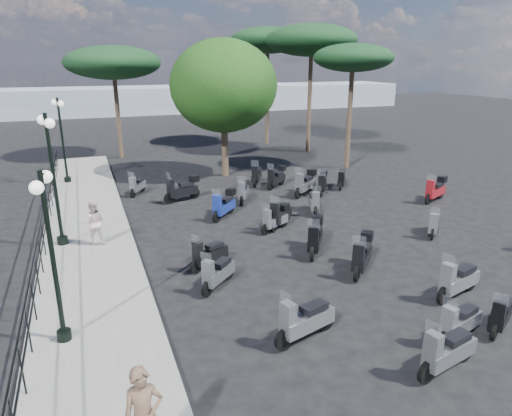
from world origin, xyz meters
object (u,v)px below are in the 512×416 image
object	(u,v)px
scooter_7	(459,323)
scooter_9	(224,205)
scooter_27	(341,179)
scooter_22	(322,184)
scooter_15	(280,215)
broadleaf_tree	(224,86)
scooter_13	(501,315)
lamp_post_0	(51,248)
pine_1	(312,41)
scooter_3	(209,255)
scooter_8	(315,238)
scooter_23	(276,178)
scooter_16	(305,184)
pedestrian_far	(94,222)
scooter_20	(433,224)
pine_3	(353,59)
lamp_post_1	(53,172)
scooter_10	(275,219)
scooter_14	(362,256)
pine_2	(113,63)
scooter_11	(243,192)
scooter_21	(314,202)
woman	(144,416)
lamp_post_2	(62,135)
scooter_1	(305,321)
scooter_4	(182,189)
scooter_17	(257,175)
scooter_19	(458,281)
scooter_2	(217,273)
scooter_12	(447,352)
scooter_26	(435,190)
scooter_5	(137,186)

from	to	relation	value
scooter_7	scooter_9	bearing A→B (deg)	-2.81
scooter_27	scooter_22	bearing A→B (deg)	56.61
scooter_15	broadleaf_tree	distance (m)	9.60
scooter_13	lamp_post_0	bearing A→B (deg)	42.45
pine_1	scooter_22	bearing A→B (deg)	-113.34
lamp_post_0	scooter_3	distance (m)	5.30
scooter_8	scooter_23	world-z (taller)	scooter_8
scooter_16	pedestrian_far	bearing A→B (deg)	72.09
scooter_20	pine_3	size ratio (longest dim) A/B	0.17
lamp_post_1	scooter_10	distance (m)	7.80
scooter_14	scooter_9	bearing A→B (deg)	-24.50
pine_2	lamp_post_0	bearing A→B (deg)	-98.54
scooter_7	scooter_27	distance (m)	13.09
scooter_11	scooter_21	world-z (taller)	scooter_11
pine_3	scooter_23	bearing A→B (deg)	-156.17
woman	scooter_21	size ratio (longest dim) A/B	1.04
scooter_15	scooter_27	xyz separation A→B (m)	(5.13, 4.07, -0.04)
lamp_post_2	scooter_7	bearing A→B (deg)	-83.60
scooter_3	scooter_16	distance (m)	8.79
woman	scooter_22	xyz separation A→B (m)	(10.07, 12.72, -0.50)
scooter_13	scooter_23	distance (m)	13.61
scooter_1	scooter_16	bearing A→B (deg)	-43.65
scooter_14	pine_3	size ratio (longest dim) A/B	0.20
scooter_4	scooter_17	distance (m)	4.43
scooter_19	scooter_21	bearing A→B (deg)	-13.33
scooter_11	lamp_post_1	bearing A→B (deg)	46.68
lamp_post_1	scooter_22	distance (m)	12.02
scooter_17	scooter_4	bearing A→B (deg)	49.47
lamp_post_0	scooter_4	xyz separation A→B (m)	(4.82, 9.96, -1.83)
scooter_13	scooter_22	distance (m)	11.95
scooter_13	pine_1	xyz separation A→B (m)	(5.91, 21.48, 6.89)
scooter_21	scooter_1	bearing A→B (deg)	81.49
scooter_1	broadleaf_tree	bearing A→B (deg)	-27.57
scooter_15	pine_3	bearing A→B (deg)	-87.74
scooter_20	broadleaf_tree	bearing A→B (deg)	-25.63
pedestrian_far	scooter_4	size ratio (longest dim) A/B	0.88
scooter_19	scooter_20	world-z (taller)	scooter_19
pine_2	pine_3	bearing A→B (deg)	-32.95
scooter_15	scooter_19	size ratio (longest dim) A/B	0.80
scooter_27	scooter_17	bearing A→B (deg)	5.34
lamp_post_1	scooter_1	xyz separation A→B (m)	(5.25, -7.77, -2.16)
pine_1	pine_2	size ratio (longest dim) A/B	1.20
scooter_2	scooter_12	xyz separation A→B (m)	(3.32, -5.17, 0.03)
scooter_3	scooter_26	xyz separation A→B (m)	(11.39, 3.08, 0.09)
scooter_7	scooter_22	world-z (taller)	scooter_22
woman	scooter_5	world-z (taller)	woman
lamp_post_1	scooter_12	world-z (taller)	lamp_post_1
lamp_post_0	scooter_19	bearing A→B (deg)	-0.44
scooter_5	scooter_9	xyz separation A→B (m)	(2.87, -4.65, 0.10)
scooter_1	scooter_16	xyz separation A→B (m)	(5.34, 10.56, 0.06)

